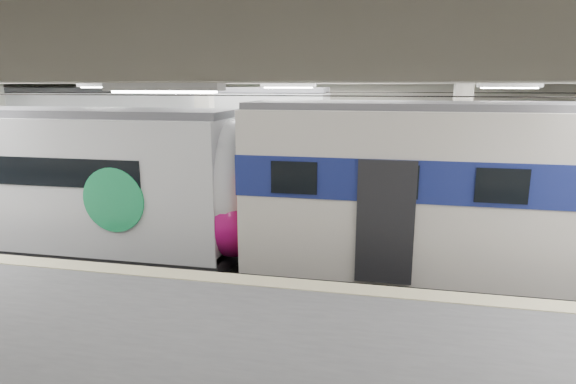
# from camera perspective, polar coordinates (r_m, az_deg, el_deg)

# --- Properties ---
(station_hall) EXTENTS (36.00, 24.00, 5.75)m
(station_hall) POSITION_cam_1_polar(r_m,az_deg,el_deg) (10.80, -4.02, 3.37)
(station_hall) COLOR black
(station_hall) RESTS_ON ground
(modern_emu) EXTENTS (13.32, 2.75, 4.32)m
(modern_emu) POSITION_cam_1_polar(r_m,az_deg,el_deg) (15.22, -24.37, 0.70)
(modern_emu) COLOR silver
(modern_emu) RESTS_ON ground
(older_rer) EXTENTS (13.92, 3.07, 4.57)m
(older_rer) POSITION_cam_1_polar(r_m,az_deg,el_deg) (12.74, 27.12, -0.47)
(older_rer) COLOR beige
(older_rer) RESTS_ON ground
(far_train) EXTENTS (15.49, 3.74, 4.85)m
(far_train) POSITION_cam_1_polar(r_m,az_deg,el_deg) (20.27, -17.70, 5.04)
(far_train) COLOR silver
(far_train) RESTS_ON ground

